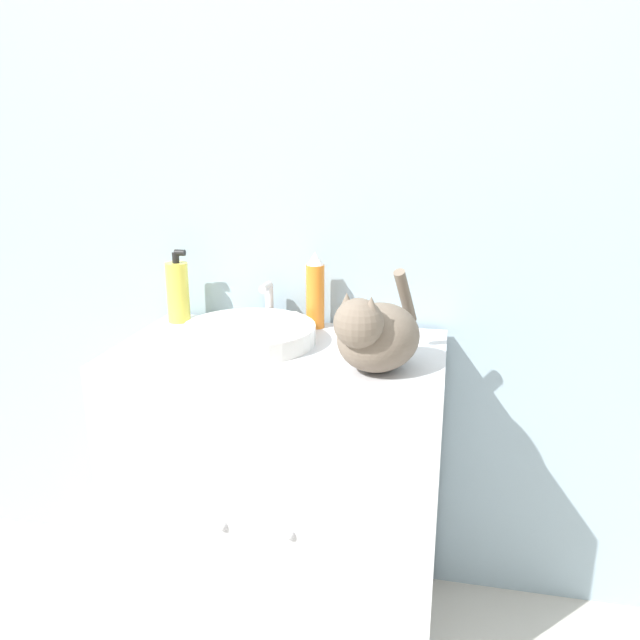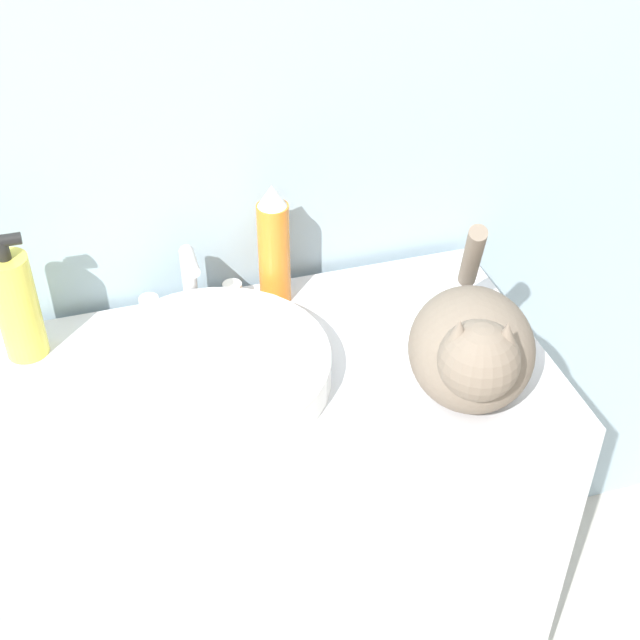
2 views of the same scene
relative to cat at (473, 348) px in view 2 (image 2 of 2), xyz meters
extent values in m
cube|color=#9EB7C6|center=(-0.26, 0.40, 0.32)|extent=(6.00, 0.05, 2.50)
cube|color=silver|center=(-0.26, 0.12, -0.51)|extent=(0.84, 0.48, 0.84)
cylinder|color=white|center=(-0.35, 0.14, -0.07)|extent=(0.35, 0.35, 0.05)
cylinder|color=silver|center=(-0.35, 0.32, -0.03)|extent=(0.02, 0.02, 0.11)
cylinder|color=silver|center=(-0.35, 0.29, 0.02)|extent=(0.02, 0.06, 0.02)
cylinder|color=white|center=(-0.41, 0.32, -0.07)|extent=(0.03, 0.03, 0.03)
cylinder|color=white|center=(-0.28, 0.32, -0.07)|extent=(0.03, 0.03, 0.03)
ellipsoid|color=#7A6B5B|center=(0.01, 0.01, -0.01)|extent=(0.25, 0.27, 0.16)
sphere|color=#7A6B5B|center=(-0.03, -0.07, 0.04)|extent=(0.14, 0.14, 0.11)
cone|color=#7A6B5B|center=(-0.06, -0.06, 0.09)|extent=(0.05, 0.05, 0.04)
cone|color=#7A6B5B|center=(0.00, -0.08, 0.09)|extent=(0.05, 0.05, 0.04)
cylinder|color=#7A6B5B|center=(0.05, 0.14, 0.06)|extent=(0.06, 0.11, 0.15)
cylinder|color=#EADB4C|center=(-0.61, 0.29, 0.00)|extent=(0.06, 0.06, 0.17)
cylinder|color=black|center=(-0.61, 0.29, 0.10)|extent=(0.02, 0.02, 0.03)
cylinder|color=black|center=(-0.59, 0.29, 0.11)|extent=(0.03, 0.02, 0.02)
cylinder|color=orange|center=(-0.21, 0.31, 0.00)|extent=(0.05, 0.05, 0.18)
cone|color=white|center=(-0.21, 0.31, 0.11)|extent=(0.05, 0.05, 0.04)
camera|label=1|loc=(0.15, -1.34, 0.43)|focal=35.00mm
camera|label=2|loc=(-0.48, -0.86, 0.80)|focal=50.00mm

